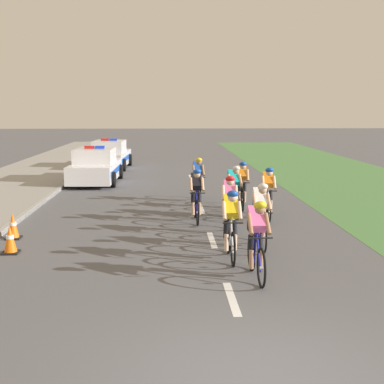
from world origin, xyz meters
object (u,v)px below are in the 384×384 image
at_px(cyclist_second, 231,223).
at_px(police_car_second, 110,156).
at_px(cyclist_fifth, 196,194).
at_px(cyclist_ninth, 198,179).
at_px(cyclist_eighth, 242,184).
at_px(cyclist_fourth, 229,204).
at_px(traffic_cone_near, 10,239).
at_px(cyclist_sixth, 268,192).
at_px(police_car_nearest, 95,167).
at_px(cyclist_lead, 257,238).
at_px(cyclist_third, 260,214).
at_px(traffic_cone_mid, 13,226).
at_px(cyclist_seventh, 234,190).

height_order(cyclist_second, police_car_second, police_car_second).
xyz_separation_m(cyclist_fifth, cyclist_ninth, (0.23, 3.32, 0.00)).
bearing_deg(police_car_second, cyclist_eighth, -65.27).
bearing_deg(police_car_second, cyclist_fifth, -74.24).
xyz_separation_m(cyclist_fourth, traffic_cone_near, (-5.00, -1.57, -0.48)).
height_order(cyclist_sixth, police_car_nearest, police_car_nearest).
bearing_deg(police_car_second, police_car_nearest, -90.00).
height_order(cyclist_lead, cyclist_second, same).
distance_m(cyclist_sixth, cyclist_ninth, 3.55).
bearing_deg(cyclist_fourth, police_car_nearest, 115.72).
xyz_separation_m(cyclist_third, traffic_cone_near, (-5.55, -0.23, -0.48)).
distance_m(police_car_nearest, traffic_cone_near, 11.19).
height_order(cyclist_eighth, traffic_cone_mid, cyclist_eighth).
bearing_deg(cyclist_ninth, police_car_second, 111.49).
xyz_separation_m(cyclist_fourth, police_car_second, (-4.63, 15.25, -0.11)).
xyz_separation_m(cyclist_lead, cyclist_fifth, (-0.84, 5.10, 0.00)).
xyz_separation_m(cyclist_second, cyclist_fourth, (0.23, 2.32, 0.00)).
bearing_deg(cyclist_second, traffic_cone_near, 171.06).
xyz_separation_m(cyclist_fifth, traffic_cone_near, (-4.25, -3.07, -0.48)).
bearing_deg(cyclist_lead, cyclist_fourth, 91.46).
distance_m(police_car_nearest, traffic_cone_mid, 9.87).
bearing_deg(cyclist_ninth, cyclist_seventh, -70.48).
distance_m(cyclist_third, police_car_nearest, 12.11).
distance_m(cyclist_second, traffic_cone_near, 4.85).
bearing_deg(cyclist_fifth, cyclist_seventh, 33.16).
distance_m(cyclist_seventh, traffic_cone_mid, 6.25).
relative_size(cyclist_lead, cyclist_sixth, 1.00).
height_order(cyclist_second, cyclist_sixth, same).
bearing_deg(cyclist_seventh, cyclist_fourth, -99.89).
xyz_separation_m(cyclist_fourth, cyclist_sixth, (1.32, 1.78, 0.00)).
height_order(cyclist_fifth, traffic_cone_mid, cyclist_fifth).
distance_m(cyclist_third, traffic_cone_near, 5.58).
bearing_deg(cyclist_fourth, cyclist_eighth, 76.85).
relative_size(cyclist_lead, cyclist_fifth, 1.00).
relative_size(cyclist_second, cyclist_third, 1.00).
distance_m(cyclist_fifth, traffic_cone_mid, 4.91).
xyz_separation_m(cyclist_second, cyclist_ninth, (-0.29, 7.14, 0.00)).
height_order(cyclist_seventh, cyclist_eighth, same).
bearing_deg(cyclist_seventh, police_car_second, 111.11).
distance_m(cyclist_fourth, cyclist_sixth, 2.22).
distance_m(cyclist_third, cyclist_seventh, 3.59).
bearing_deg(cyclist_fourth, cyclist_third, -67.71).
bearing_deg(traffic_cone_mid, cyclist_second, -22.35).
xyz_separation_m(cyclist_eighth, traffic_cone_near, (-5.81, -5.02, -0.48)).
distance_m(police_car_second, traffic_cone_mid, 15.50).
bearing_deg(cyclist_second, cyclist_sixth, 69.32).
height_order(cyclist_seventh, police_car_nearest, police_car_nearest).
xyz_separation_m(cyclist_third, cyclist_ninth, (-1.07, 6.16, 0.00)).
relative_size(cyclist_second, cyclist_sixth, 1.00).
distance_m(cyclist_third, cyclist_ninth, 6.25).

